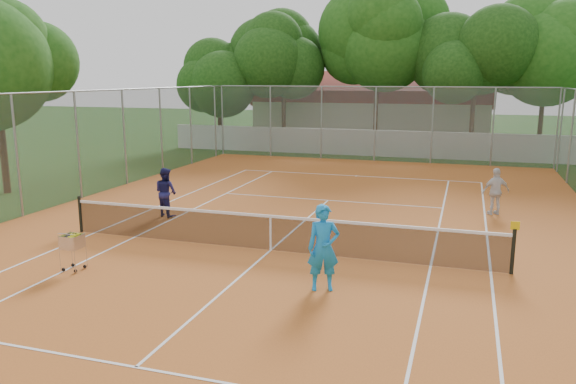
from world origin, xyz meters
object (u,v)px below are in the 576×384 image
(player_far_right, at_px, (496,191))
(tennis_net, at_px, (271,232))
(player_near, at_px, (323,248))
(ball_hopper, at_px, (73,251))
(clubhouse, at_px, (374,108))
(player_far_left, at_px, (166,192))

(player_far_right, bearing_deg, tennis_net, 21.75)
(player_near, distance_m, ball_hopper, 5.98)
(tennis_net, bearing_deg, player_far_right, 45.97)
(clubhouse, height_order, player_near, clubhouse)
(player_near, height_order, ball_hopper, player_near)
(clubhouse, bearing_deg, player_near, -82.72)
(player_near, bearing_deg, tennis_net, 110.93)
(player_near, xyz_separation_m, ball_hopper, (-5.93, -0.60, -0.46))
(player_far_left, xyz_separation_m, ball_hopper, (0.58, -5.36, -0.33))
(tennis_net, distance_m, player_near, 3.06)
(tennis_net, height_order, player_far_right, player_far_right)
(tennis_net, xyz_separation_m, player_near, (2.00, -2.28, 0.44))
(tennis_net, distance_m, clubhouse, 29.12)
(clubhouse, height_order, player_far_left, clubhouse)
(player_near, height_order, player_far_left, player_near)
(clubhouse, xyz_separation_m, player_far_right, (7.79, -23.02, -1.40))
(player_far_right, xyz_separation_m, ball_hopper, (-9.72, -8.86, -0.31))
(tennis_net, relative_size, player_near, 6.36)
(player_near, distance_m, player_far_left, 8.06)
(clubhouse, relative_size, player_near, 8.77)
(player_far_right, distance_m, ball_hopper, 13.15)
(player_far_left, bearing_deg, tennis_net, 171.20)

